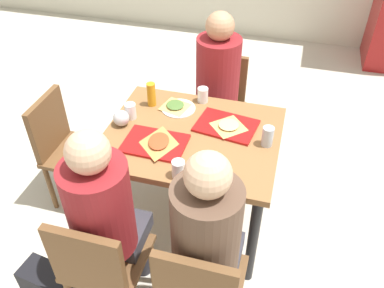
{
  "coord_description": "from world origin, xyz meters",
  "views": [
    {
      "loc": [
        0.51,
        -1.83,
        2.25
      ],
      "look_at": [
        0.0,
        0.0,
        0.68
      ],
      "focal_mm": 37.72,
      "sensor_mm": 36.0,
      "label": 1
    }
  ],
  "objects_px": {
    "pizza_slice_b": "(229,125)",
    "main_table": "(192,148)",
    "chair_far_side": "(219,100)",
    "plastic_cup_b": "(178,169)",
    "soda_can": "(268,136)",
    "plastic_cup_a": "(203,95)",
    "condiment_bottle": "(151,94)",
    "tray_red_near": "(155,143)",
    "chair_near_left": "(100,264)",
    "person_far_side": "(217,82)",
    "pizza_slice_c": "(175,106)",
    "person_in_brown_jacket": "(207,234)",
    "person_in_red": "(105,211)",
    "paper_plate_center": "(178,108)",
    "pizza_slice_a": "(159,142)",
    "tray_red_far": "(226,126)",
    "handbag": "(52,287)",
    "plastic_cup_c": "(131,111)",
    "paper_plate_near_edge": "(208,164)",
    "chair_left_end": "(65,144)"
  },
  "relations": [
    {
      "from": "pizza_slice_b",
      "to": "plastic_cup_a",
      "type": "height_order",
      "value": "plastic_cup_a"
    },
    {
      "from": "condiment_bottle",
      "to": "person_in_red",
      "type": "bearing_deg",
      "value": -85.08
    },
    {
      "from": "chair_near_left",
      "to": "chair_far_side",
      "type": "distance_m",
      "value": 1.65
    },
    {
      "from": "chair_near_left",
      "to": "person_far_side",
      "type": "relative_size",
      "value": 0.67
    },
    {
      "from": "condiment_bottle",
      "to": "tray_red_far",
      "type": "bearing_deg",
      "value": -11.62
    },
    {
      "from": "chair_far_side",
      "to": "pizza_slice_a",
      "type": "distance_m",
      "value": 1.02
    },
    {
      "from": "person_in_brown_jacket",
      "to": "plastic_cup_b",
      "type": "height_order",
      "value": "person_in_brown_jacket"
    },
    {
      "from": "chair_far_side",
      "to": "handbag",
      "type": "height_order",
      "value": "chair_far_side"
    },
    {
      "from": "person_in_red",
      "to": "tray_red_near",
      "type": "distance_m",
      "value": 0.53
    },
    {
      "from": "chair_far_side",
      "to": "pizza_slice_c",
      "type": "relative_size",
      "value": 3.58
    },
    {
      "from": "tray_red_near",
      "to": "pizza_slice_c",
      "type": "relative_size",
      "value": 1.55
    },
    {
      "from": "chair_far_side",
      "to": "soda_can",
      "type": "xyz_separation_m",
      "value": [
        0.44,
        -0.79,
        0.33
      ]
    },
    {
      "from": "tray_red_far",
      "to": "paper_plate_center",
      "type": "relative_size",
      "value": 1.64
    },
    {
      "from": "paper_plate_near_edge",
      "to": "person_far_side",
      "type": "bearing_deg",
      "value": 99.76
    },
    {
      "from": "paper_plate_near_edge",
      "to": "paper_plate_center",
      "type": "bearing_deg",
      "value": 123.55
    },
    {
      "from": "pizza_slice_b",
      "to": "main_table",
      "type": "bearing_deg",
      "value": -150.74
    },
    {
      "from": "chair_near_left",
      "to": "pizza_slice_c",
      "type": "height_order",
      "value": "chair_near_left"
    },
    {
      "from": "chair_far_side",
      "to": "paper_plate_center",
      "type": "distance_m",
      "value": 0.66
    },
    {
      "from": "tray_red_far",
      "to": "plastic_cup_c",
      "type": "xyz_separation_m",
      "value": [
        -0.6,
        -0.06,
        0.04
      ]
    },
    {
      "from": "plastic_cup_a",
      "to": "condiment_bottle",
      "type": "height_order",
      "value": "condiment_bottle"
    },
    {
      "from": "pizza_slice_a",
      "to": "chair_near_left",
      "type": "bearing_deg",
      "value": -98.87
    },
    {
      "from": "person_in_red",
      "to": "person_in_brown_jacket",
      "type": "relative_size",
      "value": 1.0
    },
    {
      "from": "pizza_slice_b",
      "to": "person_in_brown_jacket",
      "type": "bearing_deg",
      "value": -85.59
    },
    {
      "from": "main_table",
      "to": "condiment_bottle",
      "type": "bearing_deg",
      "value": 145.17
    },
    {
      "from": "pizza_slice_a",
      "to": "handbag",
      "type": "bearing_deg",
      "value": -123.76
    },
    {
      "from": "person_in_red",
      "to": "plastic_cup_a",
      "type": "bearing_deg",
      "value": 77.26
    },
    {
      "from": "main_table",
      "to": "plastic_cup_b",
      "type": "distance_m",
      "value": 0.4
    },
    {
      "from": "condiment_bottle",
      "to": "pizza_slice_a",
      "type": "bearing_deg",
      "value": -64.8
    },
    {
      "from": "main_table",
      "to": "pizza_slice_c",
      "type": "bearing_deg",
      "value": 126.66
    },
    {
      "from": "person_in_brown_jacket",
      "to": "tray_red_near",
      "type": "bearing_deg",
      "value": 130.26
    },
    {
      "from": "main_table",
      "to": "tray_red_near",
      "type": "bearing_deg",
      "value": -140.56
    },
    {
      "from": "chair_far_side",
      "to": "plastic_cup_b",
      "type": "bearing_deg",
      "value": -88.73
    },
    {
      "from": "main_table",
      "to": "tray_red_near",
      "type": "height_order",
      "value": "tray_red_near"
    },
    {
      "from": "person_far_side",
      "to": "tray_red_far",
      "type": "xyz_separation_m",
      "value": [
        0.18,
        -0.54,
        0.03
      ]
    },
    {
      "from": "pizza_slice_c",
      "to": "plastic_cup_b",
      "type": "xyz_separation_m",
      "value": [
        0.21,
        -0.61,
        0.03
      ]
    },
    {
      "from": "chair_far_side",
      "to": "plastic_cup_a",
      "type": "distance_m",
      "value": 0.55
    },
    {
      "from": "tray_red_far",
      "to": "paper_plate_center",
      "type": "distance_m",
      "value": 0.36
    },
    {
      "from": "chair_left_end",
      "to": "person_in_red",
      "type": "relative_size",
      "value": 0.67
    },
    {
      "from": "tray_red_near",
      "to": "pizza_slice_b",
      "type": "relative_size",
      "value": 1.92
    },
    {
      "from": "chair_near_left",
      "to": "pizza_slice_a",
      "type": "distance_m",
      "value": 0.73
    },
    {
      "from": "pizza_slice_a",
      "to": "pizza_slice_c",
      "type": "distance_m",
      "value": 0.39
    },
    {
      "from": "chair_far_side",
      "to": "paper_plate_center",
      "type": "relative_size",
      "value": 3.78
    },
    {
      "from": "person_far_side",
      "to": "pizza_slice_c",
      "type": "height_order",
      "value": "person_far_side"
    },
    {
      "from": "handbag",
      "to": "chair_far_side",
      "type": "bearing_deg",
      "value": 69.6
    },
    {
      "from": "pizza_slice_c",
      "to": "tray_red_far",
      "type": "bearing_deg",
      "value": -17.39
    },
    {
      "from": "plastic_cup_c",
      "to": "pizza_slice_a",
      "type": "bearing_deg",
      "value": -39.55
    },
    {
      "from": "person_far_side",
      "to": "pizza_slice_c",
      "type": "distance_m",
      "value": 0.47
    },
    {
      "from": "main_table",
      "to": "plastic_cup_a",
      "type": "xyz_separation_m",
      "value": [
        -0.03,
        0.36,
        0.15
      ]
    },
    {
      "from": "pizza_slice_b",
      "to": "soda_can",
      "type": "xyz_separation_m",
      "value": [
        0.24,
        -0.09,
        0.04
      ]
    },
    {
      "from": "tray_red_near",
      "to": "paper_plate_center",
      "type": "relative_size",
      "value": 1.64
    }
  ]
}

